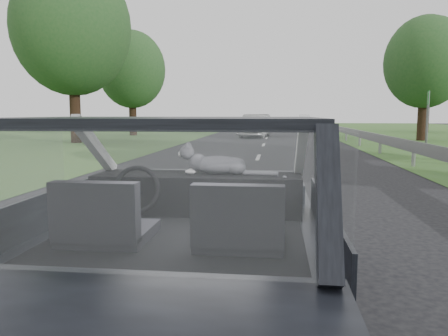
% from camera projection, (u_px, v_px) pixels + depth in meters
% --- Properties ---
extents(ground, '(140.00, 140.00, 0.00)m').
position_uv_depth(ground, '(182.00, 336.00, 2.89)').
color(ground, '#303133').
rests_on(ground, ground).
extents(subject_car, '(1.80, 4.00, 1.45)m').
position_uv_depth(subject_car, '(181.00, 230.00, 2.80)').
color(subject_car, black).
rests_on(subject_car, ground).
extents(dashboard, '(1.58, 0.45, 0.30)m').
position_uv_depth(dashboard, '(198.00, 193.00, 3.40)').
color(dashboard, black).
rests_on(dashboard, subject_car).
extents(driver_seat, '(0.50, 0.72, 0.42)m').
position_uv_depth(driver_seat, '(103.00, 215.00, 2.54)').
color(driver_seat, black).
rests_on(driver_seat, subject_car).
extents(passenger_seat, '(0.50, 0.72, 0.42)m').
position_uv_depth(passenger_seat, '(239.00, 219.00, 2.45)').
color(passenger_seat, black).
rests_on(passenger_seat, subject_car).
extents(steering_wheel, '(0.36, 0.36, 0.04)m').
position_uv_depth(steering_wheel, '(136.00, 190.00, 3.15)').
color(steering_wheel, black).
rests_on(steering_wheel, dashboard).
extents(cat, '(0.56, 0.20, 0.25)m').
position_uv_depth(cat, '(218.00, 164.00, 3.36)').
color(cat, slate).
rests_on(cat, dashboard).
extents(guardrail, '(0.05, 90.00, 0.32)m').
position_uv_depth(guardrail, '(410.00, 146.00, 12.16)').
color(guardrail, '#969696').
rests_on(guardrail, ground).
extents(other_car, '(2.27, 4.62, 1.46)m').
position_uv_depth(other_car, '(255.00, 126.00, 27.76)').
color(other_car, '#B4B4B4').
rests_on(other_car, ground).
extents(highway_sign, '(0.41, 0.94, 2.42)m').
position_uv_depth(highway_sign, '(427.00, 120.00, 18.20)').
color(highway_sign, '#1F712B').
rests_on(highway_sign, ground).
extents(tree_2, '(4.50, 4.50, 6.55)m').
position_uv_depth(tree_2, '(424.00, 81.00, 23.74)').
color(tree_2, '#1F481F').
rests_on(tree_2, ground).
extents(tree_3, '(7.43, 7.43, 8.87)m').
position_uv_depth(tree_3, '(428.00, 76.00, 34.57)').
color(tree_3, '#1F481F').
rests_on(tree_3, ground).
extents(tree_5, '(6.75, 6.75, 8.79)m').
position_uv_depth(tree_5, '(73.00, 55.00, 21.77)').
color(tree_5, '#1F481F').
rests_on(tree_5, ground).
extents(tree_6, '(6.01, 6.01, 6.86)m').
position_uv_depth(tree_6, '(132.00, 85.00, 29.61)').
color(tree_6, '#1F481F').
rests_on(tree_6, ground).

